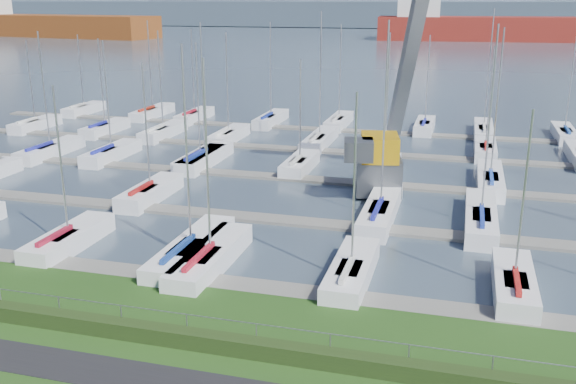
% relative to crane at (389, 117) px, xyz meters
% --- Properties ---
extents(path, '(160.00, 2.00, 0.04)m').
position_rel_crane_xyz_m(path, '(-4.12, -27.70, -5.32)').
color(path, black).
rests_on(path, grass).
extents(water, '(800.00, 540.00, 0.20)m').
position_rel_crane_xyz_m(water, '(-4.12, 235.30, -5.73)').
color(water, '#3D4B59').
extents(hedge, '(80.00, 0.70, 0.70)m').
position_rel_crane_xyz_m(hedge, '(-4.12, -25.10, -4.98)').
color(hedge, '#233513').
rests_on(hedge, grass).
extents(fence, '(80.00, 0.04, 0.04)m').
position_rel_crane_xyz_m(fence, '(-4.12, -24.70, -4.13)').
color(fence, gray).
rests_on(fence, grass).
extents(foothill, '(900.00, 80.00, 12.00)m').
position_rel_crane_xyz_m(foothill, '(-4.12, 305.30, 0.67)').
color(foothill, '#3C4A59').
rests_on(foothill, water).
extents(docks, '(90.00, 41.60, 0.25)m').
position_rel_crane_xyz_m(docks, '(-4.12, 1.30, -5.55)').
color(docks, '#65625E').
rests_on(docks, water).
extents(crane, '(6.65, 13.19, 22.35)m').
position_rel_crane_xyz_m(crane, '(0.00, 0.00, 0.00)').
color(crane, '#585B60').
rests_on(crane, water).
extents(cargo_ship_west, '(91.84, 31.62, 21.50)m').
position_rel_crane_xyz_m(cargo_ship_west, '(-152.36, 170.19, -1.69)').
color(cargo_ship_west, brown).
rests_on(cargo_ship_west, water).
extents(cargo_ship_mid, '(90.20, 24.83, 21.50)m').
position_rel_crane_xyz_m(cargo_ship_mid, '(14.36, 188.58, -1.68)').
color(cargo_ship_mid, maroon).
rests_on(cargo_ship_mid, water).
extents(sailboat_fleet, '(76.03, 49.61, 13.65)m').
position_rel_crane_xyz_m(sailboat_fleet, '(-4.70, 3.30, 0.03)').
color(sailboat_fleet, navy).
rests_on(sailboat_fleet, water).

